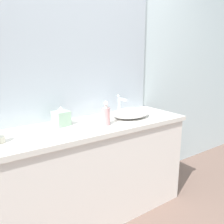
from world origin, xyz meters
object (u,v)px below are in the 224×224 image
object	(u,v)px
sink_basin	(131,113)
tissue_box	(61,117)
lotion_bottle	(106,115)
candle_jar	(1,140)

from	to	relation	value
sink_basin	tissue_box	bearing A→B (deg)	168.87
sink_basin	tissue_box	distance (m)	0.63
sink_basin	lotion_bottle	size ratio (longest dim) A/B	1.86
lotion_bottle	tissue_box	bearing A→B (deg)	147.86
tissue_box	candle_jar	distance (m)	0.50
lotion_bottle	candle_jar	world-z (taller)	lotion_bottle
lotion_bottle	candle_jar	distance (m)	0.78
tissue_box	sink_basin	bearing A→B (deg)	-11.13
lotion_bottle	candle_jar	bearing A→B (deg)	175.94
lotion_bottle	candle_jar	size ratio (longest dim) A/B	3.49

